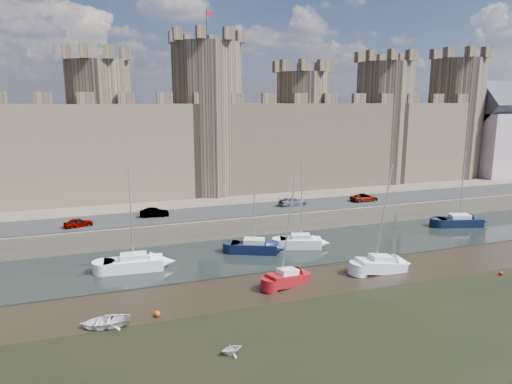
% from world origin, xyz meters
% --- Properties ---
extents(ground, '(160.00, 160.00, 0.00)m').
position_xyz_m(ground, '(0.00, 0.00, 0.00)').
color(ground, black).
rests_on(ground, ground).
extents(water_channel, '(160.00, 12.00, 0.08)m').
position_xyz_m(water_channel, '(0.00, 24.00, 0.04)').
color(water_channel, black).
rests_on(water_channel, ground).
extents(quay, '(160.00, 60.00, 2.50)m').
position_xyz_m(quay, '(0.00, 60.00, 1.25)').
color(quay, '#4C443A').
rests_on(quay, ground).
extents(road, '(160.00, 7.00, 0.10)m').
position_xyz_m(road, '(0.00, 34.00, 2.55)').
color(road, black).
rests_on(road, quay).
extents(castle, '(108.50, 11.00, 29.00)m').
position_xyz_m(castle, '(-0.64, 48.00, 11.67)').
color(castle, '#42382B').
rests_on(castle, quay).
extents(car_0, '(3.43, 2.13, 1.09)m').
position_xyz_m(car_0, '(-17.35, 32.46, 3.04)').
color(car_0, gray).
rests_on(car_0, quay).
extents(car_1, '(3.71, 1.61, 1.19)m').
position_xyz_m(car_1, '(-8.45, 34.31, 3.09)').
color(car_1, gray).
rests_on(car_1, quay).
extents(car_2, '(4.33, 2.14, 1.21)m').
position_xyz_m(car_2, '(10.66, 34.40, 3.11)').
color(car_2, gray).
rests_on(car_2, quay).
extents(car_3, '(4.22, 2.06, 1.15)m').
position_xyz_m(car_3, '(21.60, 33.53, 3.08)').
color(car_3, gray).
rests_on(car_3, quay).
extents(sailboat_0, '(5.95, 2.68, 10.84)m').
position_xyz_m(sailboat_0, '(-11.95, 22.86, 0.83)').
color(sailboat_0, white).
rests_on(sailboat_0, ground).
extents(sailboat_1, '(5.53, 3.97, 10.35)m').
position_xyz_m(sailboat_1, '(1.34, 23.94, 0.81)').
color(sailboat_1, black).
rests_on(sailboat_1, ground).
extents(sailboat_2, '(5.12, 3.33, 10.30)m').
position_xyz_m(sailboat_2, '(7.03, 23.87, 0.82)').
color(sailboat_2, white).
rests_on(sailboat_2, ground).
extents(sailboat_3, '(6.30, 3.79, 10.34)m').
position_xyz_m(sailboat_3, '(31.50, 25.28, 0.80)').
color(sailboat_3, black).
rests_on(sailboat_3, ground).
extents(sailboat_4, '(4.63, 2.95, 10.11)m').
position_xyz_m(sailboat_4, '(1.36, 14.38, 0.74)').
color(sailboat_4, maroon).
rests_on(sailboat_4, ground).
extents(sailboat_5, '(5.13, 2.11, 10.96)m').
position_xyz_m(sailboat_5, '(11.56, 14.40, 0.78)').
color(sailboat_5, silver).
rests_on(sailboat_5, ground).
extents(dinghy_3, '(1.50, 1.30, 0.78)m').
position_xyz_m(dinghy_3, '(-6.92, 4.61, 0.39)').
color(dinghy_3, silver).
rests_on(dinghy_3, ground).
extents(dinghy_6, '(4.16, 3.31, 0.77)m').
position_xyz_m(dinghy_6, '(-14.97, 11.54, 0.39)').
color(dinghy_6, silver).
rests_on(dinghy_6, ground).
extents(buoy_1, '(0.49, 0.49, 0.49)m').
position_xyz_m(buoy_1, '(-11.00, 11.92, 0.24)').
color(buoy_1, red).
rests_on(buoy_1, ground).
extents(buoy_3, '(0.40, 0.40, 0.40)m').
position_xyz_m(buoy_3, '(22.29, 9.68, 0.20)').
color(buoy_3, red).
rests_on(buoy_3, ground).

